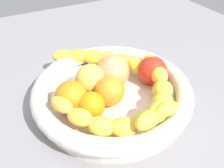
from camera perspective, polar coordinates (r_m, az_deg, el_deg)
The scene contains 11 objects.
kitchen_counter at distance 51.66cm, azimuth -0.00°, elevation -5.62°, with size 120.00×120.00×3.00cm, color gray.
fruit_bowl at distance 48.84cm, azimuth -0.00°, elevation -2.02°, with size 32.61×32.61×5.28cm.
banana_draped_left at distance 39.69cm, azimuth 0.20°, elevation -8.66°, with size 13.50×19.71×5.29cm.
banana_draped_right at distance 45.47cm, azimuth 11.15°, elevation -2.08°, with size 18.09×15.08×5.49cm.
banana_arching_top at distance 55.39cm, azimuth -1.35°, elevation 5.73°, with size 18.98×18.55×4.66cm.
orange_front at distance 45.76cm, azimuth -0.61°, elevation -1.74°, with size 5.94×5.94×5.94cm, color orange.
orange_mid_left at distance 45.02cm, azimuth -9.95°, elevation -2.96°, with size 6.25×6.25×6.25cm, color orange.
orange_mid_right at distance 43.51cm, azimuth -5.05°, elevation -5.16°, with size 5.13×5.13×5.13cm, color orange.
apple_yellow at distance 48.44cm, azimuth -5.13°, elevation 1.09°, with size 6.50×6.50×6.50cm, color #E6CD4E.
tomato_red at distance 51.78cm, azimuth 9.77°, elevation 3.21°, with size 6.28×6.28×6.28cm, color red.
peach_blush at distance 49.73cm, azimuth 0.07°, elevation 2.93°, with size 7.30×7.30×7.30cm, color #F99962.
Camera 1 is at (-33.10, 17.44, 37.13)cm, focal length 37.76 mm.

